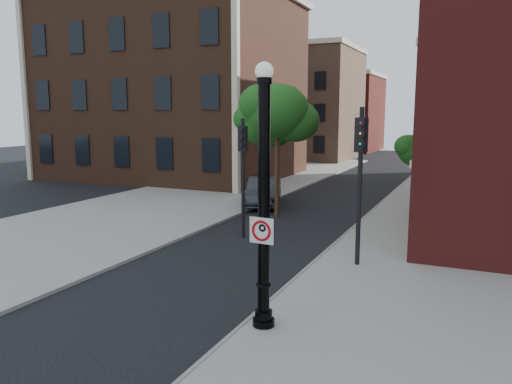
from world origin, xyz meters
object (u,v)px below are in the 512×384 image
at_px(lamppost, 264,212).
at_px(no_parking_sign, 262,230).
at_px(parked_car, 264,191).
at_px(traffic_signal_left, 243,158).
at_px(traffic_signal_right, 360,161).

height_order(lamppost, no_parking_sign, lamppost).
bearing_deg(parked_car, lamppost, -84.80).
height_order(traffic_signal_left, traffic_signal_right, traffic_signal_right).
distance_m(lamppost, traffic_signal_right, 5.95).
xyz_separation_m(no_parking_sign, traffic_signal_right, (0.93, 5.99, 1.12)).
height_order(lamppost, traffic_signal_right, lamppost).
relative_size(parked_car, traffic_signal_right, 0.90).
xyz_separation_m(lamppost, traffic_signal_right, (0.95, 5.83, 0.71)).
bearing_deg(traffic_signal_right, no_parking_sign, -81.34).
bearing_deg(lamppost, no_parking_sign, -85.12).
bearing_deg(traffic_signal_left, traffic_signal_right, -22.17).
xyz_separation_m(lamppost, traffic_signal_left, (-4.39, 7.98, 0.44)).
height_order(no_parking_sign, traffic_signal_left, traffic_signal_left).
relative_size(lamppost, traffic_signal_left, 1.27).
relative_size(lamppost, parked_car, 1.30).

